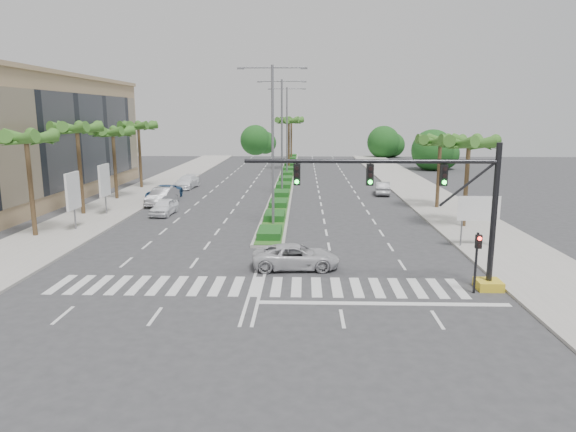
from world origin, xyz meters
name	(u,v)px	position (x,y,z in m)	size (l,w,h in m)	color
ground	(257,287)	(0.00, 0.00, 0.00)	(160.00, 160.00, 0.00)	#333335
footpath_right	(450,212)	(15.20, 20.00, 0.07)	(6.00, 120.00, 0.15)	gray
footpath_left	(107,210)	(-15.20, 20.00, 0.07)	(6.00, 120.00, 0.15)	gray
median	(287,177)	(0.00, 45.00, 0.10)	(2.20, 75.00, 0.20)	gray
median_grass	(287,176)	(0.00, 45.00, 0.22)	(1.80, 75.00, 0.04)	#315D1F
building	(19,140)	(-26.00, 26.00, 6.00)	(12.00, 36.00, 12.00)	tan
signal_gantry	(447,220)	(9.27, 0.00, 3.46)	(12.60, 1.20, 7.20)	gold
pedestrian_signal	(477,253)	(10.60, -0.68, 2.04)	(0.28, 0.36, 3.00)	black
direction_sign	(479,211)	(13.50, 7.99, 2.45)	(2.70, 0.11, 3.40)	slate
billboard_near	(73,191)	(-14.50, 12.00, 2.96)	(0.18, 2.10, 4.35)	slate
billboard_far	(104,181)	(-14.50, 18.00, 2.96)	(0.18, 2.10, 4.35)	slate
palm_left_near	(26,141)	(-16.50, 10.00, 6.69)	(4.57, 4.68, 7.55)	brown
palm_left_mid	(77,131)	(-16.50, 18.00, 7.08)	(4.57, 4.68, 7.95)	brown
palm_left_far	(113,135)	(-16.50, 26.00, 6.50)	(4.57, 4.68, 7.35)	brown
palm_left_end	(138,128)	(-16.50, 34.00, 6.88)	(4.57, 4.68, 7.75)	brown
palm_right_near	(469,146)	(14.50, 14.00, 6.20)	(4.57, 4.68, 7.05)	brown
palm_right_far	(440,143)	(14.50, 22.00, 5.91)	(4.57, 4.68, 6.75)	brown
palm_median_a	(289,123)	(0.00, 55.00, 7.17)	(4.57, 4.68, 8.05)	brown
palm_median_b	(291,121)	(0.00, 70.00, 7.17)	(4.57, 4.68, 8.05)	brown
streetlight_near	(273,137)	(0.00, 14.00, 6.81)	(5.10, 0.25, 12.00)	slate
streetlight_mid	(282,130)	(0.00, 30.00, 6.81)	(5.10, 0.25, 12.00)	slate
streetlight_far	(287,127)	(0.00, 46.00, 6.81)	(5.10, 0.25, 12.00)	slate
car_parked_a	(164,207)	(-9.62, 18.36, 0.69)	(1.63, 4.04, 1.38)	white
car_parked_b	(162,196)	(-11.09, 23.15, 0.81)	(1.72, 4.92, 1.62)	#A5A4A9
car_parked_c	(164,192)	(-11.80, 26.32, 0.72)	(2.37, 5.15, 1.43)	#294F7D
car_parked_d	(187,182)	(-11.27, 34.33, 0.73)	(2.04, 5.01, 1.45)	white
car_crossing	(296,257)	(1.93, 3.19, 0.68)	(2.25, 4.87, 1.35)	silver
car_right	(383,188)	(10.79, 30.24, 0.70)	(1.48, 4.24, 1.40)	#A9AAAE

